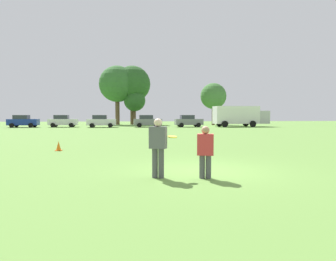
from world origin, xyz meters
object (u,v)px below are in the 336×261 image
Objects in this scene: traffic_cone at (59,146)px; parked_car_mid_right at (101,121)px; player_thrower at (158,144)px; parked_car_near_right at (147,121)px; parked_car_mid_left at (23,121)px; parked_car_far_right at (188,121)px; parked_car_center at (63,121)px; frisbee at (172,137)px; box_truck at (240,115)px; player_defender at (205,149)px.

traffic_cone is 0.11× the size of parked_car_mid_right.
player_thrower is 0.40× the size of parked_car_near_right.
parked_car_mid_left is 1.00× the size of parked_car_far_right.
parked_car_center is at bearing 173.26° from parked_car_near_right.
traffic_cone is at bearing -88.60° from parked_car_mid_right.
traffic_cone is (-4.87, 7.36, -0.95)m from frisbee.
box_truck is (21.20, -0.02, 0.83)m from parked_car_mid_right.
parked_car_far_right reaches higher than player_defender.
parked_car_center is (-11.04, 39.43, -0.04)m from player_thrower.
parked_car_mid_right is 1.00× the size of parked_car_near_right.
parked_car_near_right is at bearing 89.53° from player_defender.
player_thrower is 38.08m from parked_car_mid_right.
traffic_cone is 32.70m from parked_car_center.
parked_car_mid_right is at bearing -16.31° from parked_car_center.
player_thrower is at bearing -82.17° from parked_car_mid_right.
player_defender is 0.35× the size of parked_car_near_right.
player_thrower is 0.40× the size of parked_car_mid_left.
parked_car_near_right reaches higher than traffic_cone.
parked_car_mid_left is at bearing 177.94° from box_truck.
box_truck is (14.68, 37.92, 0.92)m from player_defender.
player_defender is 0.35× the size of parked_car_far_right.
parked_car_mid_left and parked_car_mid_right have the same top height.
player_thrower is 38.56m from parked_car_far_right.
parked_car_near_right reaches higher than frisbee.
parked_car_mid_left and parked_car_center have the same top height.
player_defender is 0.18× the size of box_truck.
frisbee is (-0.92, 0.27, 0.35)m from player_defender.
parked_car_center is 0.50× the size of box_truck.
traffic_cone is (-5.78, 7.63, -0.60)m from player_defender.
parked_car_mid_right is at bearing 98.47° from frisbee.
box_truck is at bearing -0.06° from parked_car_mid_right.
traffic_cone is at bearing 120.98° from player_thrower.
parked_car_center reaches higher than traffic_cone.
player_thrower is at bearing -59.02° from traffic_cone.
parked_car_mid_left reaches higher than player_thrower.
box_truck is at bearing -0.28° from parked_car_far_right.
parked_car_mid_left and parked_car_far_right have the same top height.
traffic_cone is at bearing -124.04° from box_truck.
parked_car_mid_right is (5.85, -1.71, 0.00)m from parked_car_center.
frisbee reaches higher than traffic_cone.
parked_car_mid_left is (-12.16, 31.46, 0.69)m from traffic_cone.
player_thrower is 3.57× the size of traffic_cone.
parked_car_center is 1.00× the size of parked_car_near_right.
parked_car_mid_left reaches higher than frisbee.
parked_car_center is 1.00× the size of parked_car_mid_right.
parked_car_mid_right reaches higher than player_defender.
player_defender is at bearing -72.67° from parked_car_center.
parked_car_mid_right and parked_car_near_right have the same top height.
parked_car_mid_left is 18.27m from parked_car_near_right.
parked_car_center reaches higher than player_defender.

